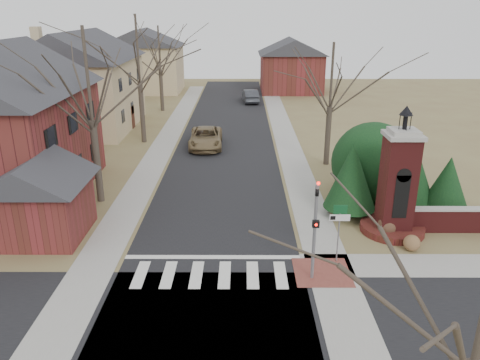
{
  "coord_description": "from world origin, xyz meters",
  "views": [
    {
      "loc": [
        1.32,
        -16.54,
        10.71
      ],
      "look_at": [
        1.24,
        6.0,
        2.42
      ],
      "focal_mm": 35.0,
      "sensor_mm": 36.0,
      "label": 1
    }
  ],
  "objects_px": {
    "pickup_truck": "(206,138)",
    "distant_car": "(250,96)",
    "traffic_signal_pole": "(315,223)",
    "brick_gate_monument": "(396,192)",
    "sign_post": "(339,222)"
  },
  "relations": [
    {
      "from": "sign_post",
      "to": "pickup_truck",
      "type": "bearing_deg",
      "value": 111.32
    },
    {
      "from": "brick_gate_monument",
      "to": "distant_car",
      "type": "xyz_separation_m",
      "value": [
        -6.63,
        34.94,
        -1.39
      ]
    },
    {
      "from": "traffic_signal_pole",
      "to": "pickup_truck",
      "type": "distance_m",
      "value": 20.78
    },
    {
      "from": "traffic_signal_pole",
      "to": "sign_post",
      "type": "bearing_deg",
      "value": 47.57
    },
    {
      "from": "brick_gate_monument",
      "to": "pickup_truck",
      "type": "relative_size",
      "value": 1.15
    },
    {
      "from": "brick_gate_monument",
      "to": "traffic_signal_pole",
      "type": "bearing_deg",
      "value": -136.76
    },
    {
      "from": "pickup_truck",
      "to": "distant_car",
      "type": "xyz_separation_m",
      "value": [
        3.97,
        19.52,
        -0.0
      ]
    },
    {
      "from": "traffic_signal_pole",
      "to": "pickup_truck",
      "type": "bearing_deg",
      "value": 106.56
    },
    {
      "from": "traffic_signal_pole",
      "to": "brick_gate_monument",
      "type": "relative_size",
      "value": 0.69
    },
    {
      "from": "traffic_signal_pole",
      "to": "brick_gate_monument",
      "type": "bearing_deg",
      "value": 43.24
    },
    {
      "from": "sign_post",
      "to": "pickup_truck",
      "type": "distance_m",
      "value": 19.81
    },
    {
      "from": "pickup_truck",
      "to": "traffic_signal_pole",
      "type": "bearing_deg",
      "value": -75.07
    },
    {
      "from": "traffic_signal_pole",
      "to": "distant_car",
      "type": "xyz_separation_m",
      "value": [
        -1.93,
        39.36,
        -1.81
      ]
    },
    {
      "from": "sign_post",
      "to": "distant_car",
      "type": "xyz_separation_m",
      "value": [
        -3.22,
        37.95,
        -1.17
      ]
    },
    {
      "from": "sign_post",
      "to": "brick_gate_monument",
      "type": "xyz_separation_m",
      "value": [
        3.41,
        3.01,
        0.22
      ]
    }
  ]
}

